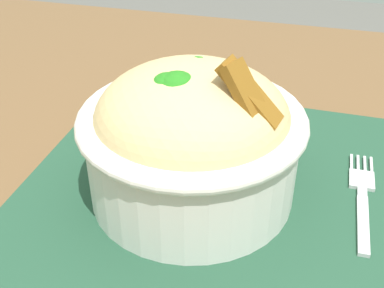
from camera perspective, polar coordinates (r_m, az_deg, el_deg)
table at (r=0.47m, az=5.23°, el=-13.88°), size 1.33×0.92×0.74m
placemat at (r=0.44m, az=7.07°, el=-6.15°), size 0.41×0.34×0.00m
bowl at (r=0.40m, az=-0.02°, el=1.07°), size 0.19×0.19×0.13m
fork at (r=0.46m, az=18.98°, el=-5.58°), size 0.02×0.13×0.00m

